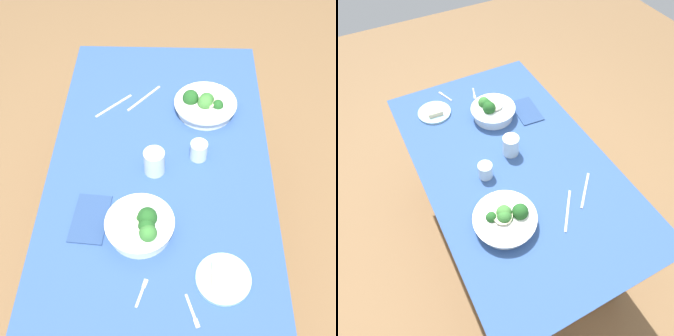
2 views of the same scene
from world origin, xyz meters
The scene contains 12 objects.
ground_plane centered at (0.00, 0.00, 0.00)m, with size 6.00×6.00×0.00m, color brown.
dining_table centered at (0.00, 0.00, 0.62)m, with size 1.42×0.84×0.74m.
broccoli_bowl_far centered at (-0.27, 0.17, 0.77)m, with size 0.26×0.26×0.10m.
broccoli_bowl_near centered at (0.33, -0.05, 0.78)m, with size 0.23×0.23×0.11m.
bread_side_plate centered at (0.49, 0.22, 0.75)m, with size 0.18×0.18×0.04m.
water_glass_center centered at (0.06, -0.02, 0.79)m, with size 0.08×0.08×0.10m, color silver.
water_glass_side centered at (-0.01, 0.15, 0.78)m, with size 0.07×0.07×0.08m, color silver.
fork_by_far_bowl centered at (0.54, -0.04, 0.74)m, with size 0.09×0.04×0.00m.
fork_by_near_bowl centered at (0.60, 0.12, 0.74)m, with size 0.10×0.05×0.00m.
table_knife_left centered at (-0.34, -0.08, 0.74)m, with size 0.20×0.01×0.00m, color #B7B7BC.
table_knife_right centered at (-0.29, -0.21, 0.74)m, with size 0.19×0.01×0.00m, color #B7B7BC.
napkin_folded_upper centered at (0.28, -0.23, 0.74)m, with size 0.20×0.12×0.01m, color navy.
Camera 1 is at (1.07, 0.06, 2.02)m, focal length 46.11 mm.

